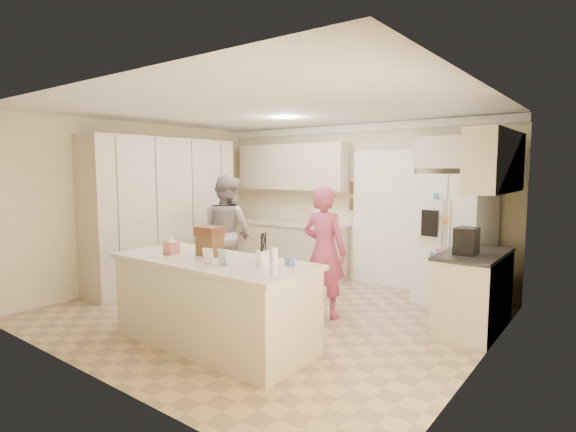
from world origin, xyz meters
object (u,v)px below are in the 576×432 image
Objects in this scene: island_base at (213,304)px; teen_boy at (227,233)px; dollhouse_body at (210,246)px; refrigerator at (454,240)px; utensil_crock at (263,258)px; coffee_maker at (466,241)px; tissue_box at (171,248)px; teen_girl at (324,252)px.

island_base is 1.24× the size of teen_boy.
island_base is at bearing -33.69° from dollhouse_body.
refrigerator is 12.00× the size of utensil_crock.
teen_boy reaches higher than dollhouse_body.
dollhouse_body is at bearing -140.71° from coffee_maker.
dollhouse_body reaches higher than tissue_box.
teen_boy is at bearing 142.25° from utensil_crock.
coffee_maker is 2.87m from island_base.
coffee_maker is 0.14× the size of island_base.
refrigerator is 1.18m from coffee_maker.
island_base is 15.71× the size of tissue_box.
tissue_box reaches higher than island_base.
utensil_crock reaches higher than tissue_box.
utensil_crock is at bearing 143.66° from teen_boy.
utensil_crock is 0.58× the size of dollhouse_body.
island_base is 2.25m from teen_boy.
teen_boy is at bearing 129.48° from dollhouse_body.
island_base is 14.67× the size of utensil_crock.
coffee_maker is 2.84m from dollhouse_body.
teen_boy reaches higher than tissue_box.
coffee_maker is at bearing 39.29° from dollhouse_body.
refrigerator reaches higher than teen_girl.
dollhouse_body is at bearing -111.23° from refrigerator.
teen_girl is at bearing 175.80° from teen_boy.
teen_boy is (-2.10, 1.62, -0.12)m from utensil_crock.
refrigerator is at bearing -155.36° from teen_boy.
teen_girl reaches higher than tissue_box.
refrigerator is 6.00× the size of coffee_maker.
island_base is at bearing -137.17° from coffee_maker.
tissue_box is (-2.60, -2.00, -0.07)m from coffee_maker.
tissue_box is (-0.55, -0.10, 0.56)m from island_base.
island_base is at bearing 132.25° from teen_boy.
teen_boy is at bearing -146.73° from refrigerator.
island_base is 1.60m from teen_girl.
utensil_crock is at bearing -3.58° from dollhouse_body.
teen_girl reaches higher than utensil_crock.
dollhouse_body is at bearing 65.87° from teen_girl.
teen_boy is at bearing 130.83° from island_base.
teen_girl is (0.60, 1.39, -0.20)m from dollhouse_body.
utensil_crock is at bearing -127.12° from coffee_maker.
refrigerator is at bearing 58.73° from dollhouse_body.
dollhouse_body is 1.52m from teen_girl.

